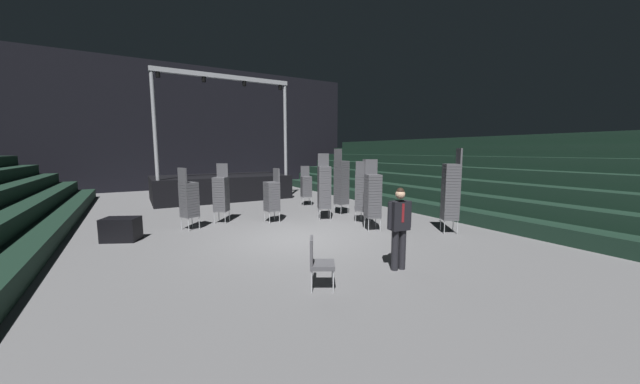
% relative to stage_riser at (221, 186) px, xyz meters
% --- Properties ---
extents(ground_plane, '(22.00, 30.00, 0.10)m').
position_rel_stage_riser_xyz_m(ground_plane, '(0.00, -9.10, -0.73)').
color(ground_plane, slate).
extents(arena_end_wall, '(22.00, 0.30, 8.00)m').
position_rel_stage_riser_xyz_m(arena_end_wall, '(0.00, 5.90, 3.32)').
color(arena_end_wall, black).
rests_on(arena_end_wall, ground_plane).
extents(bleacher_bank_right, '(5.25, 24.00, 3.15)m').
position_rel_stage_riser_xyz_m(bleacher_bank_right, '(8.38, -8.10, 0.89)').
color(bleacher_bank_right, black).
rests_on(bleacher_bank_right, ground_plane).
extents(stage_riser, '(6.56, 3.59, 5.99)m').
position_rel_stage_riser_xyz_m(stage_riser, '(0.00, 0.00, 0.00)').
color(stage_riser, black).
rests_on(stage_riser, ground_plane).
extents(man_with_tie, '(0.57, 0.29, 1.73)m').
position_rel_stage_riser_xyz_m(man_with_tie, '(0.75, -12.32, 0.30)').
color(man_with_tie, black).
rests_on(man_with_tie, ground_plane).
extents(chair_stack_front_left, '(0.48, 0.48, 1.88)m').
position_rel_stage_riser_xyz_m(chair_stack_front_left, '(0.19, -6.68, 0.26)').
color(chair_stack_front_left, '#B2B5BA').
rests_on(chair_stack_front_left, ground_plane).
extents(chair_stack_front_right, '(0.50, 0.50, 2.56)m').
position_rel_stage_riser_xyz_m(chair_stack_front_right, '(3.10, -6.66, 0.60)').
color(chair_stack_front_right, '#B2B5BA').
rests_on(chair_stack_front_right, ground_plane).
extents(chair_stack_mid_left, '(0.58, 0.58, 2.14)m').
position_rel_stage_riser_xyz_m(chair_stack_mid_left, '(2.92, -8.31, 0.39)').
color(chair_stack_mid_left, '#B2B5BA').
rests_on(chair_stack_mid_left, ground_plane).
extents(chair_stack_mid_right, '(0.61, 0.61, 2.05)m').
position_rel_stage_riser_xyz_m(chair_stack_mid_right, '(-1.36, -5.86, 0.35)').
color(chair_stack_mid_right, '#B2B5BA').
rests_on(chair_stack_mid_right, ground_plane).
extents(chair_stack_mid_centre, '(0.61, 0.61, 2.56)m').
position_rel_stage_riser_xyz_m(chair_stack_mid_centre, '(4.31, -10.77, 0.60)').
color(chair_stack_mid_centre, '#B2B5BA').
rests_on(chair_stack_mid_centre, ground_plane).
extents(chair_stack_rear_left, '(0.53, 0.53, 1.79)m').
position_rel_stage_riser_xyz_m(chair_stack_rear_left, '(2.87, -4.11, 0.22)').
color(chair_stack_rear_left, '#B2B5BA').
rests_on(chair_stack_rear_left, ground_plane).
extents(chair_stack_rear_right, '(0.57, 0.57, 2.39)m').
position_rel_stage_riser_xyz_m(chair_stack_rear_right, '(2.02, -7.16, 0.51)').
color(chair_stack_rear_right, '#B2B5BA').
rests_on(chair_stack_rear_right, ground_plane).
extents(chair_stack_rear_centre, '(0.59, 0.59, 1.96)m').
position_rel_stage_riser_xyz_m(chair_stack_rear_centre, '(-2.48, -6.36, 0.30)').
color(chair_stack_rear_centre, '#B2B5BA').
rests_on(chair_stack_rear_centre, ground_plane).
extents(chair_stack_aisle_left, '(0.48, 0.48, 2.14)m').
position_rel_stage_riser_xyz_m(chair_stack_aisle_left, '(4.32, -6.44, 0.39)').
color(chair_stack_aisle_left, '#B2B5BA').
rests_on(chair_stack_aisle_left, ground_plane).
extents(chair_stack_aisle_right, '(0.56, 0.56, 2.22)m').
position_rel_stage_riser_xyz_m(chair_stack_aisle_right, '(2.48, -9.34, 0.43)').
color(chair_stack_aisle_right, '#B2B5BA').
rests_on(chair_stack_aisle_right, ground_plane).
extents(equipment_road_case, '(1.07, 0.93, 0.65)m').
position_rel_stage_riser_xyz_m(equipment_road_case, '(-4.34, -6.82, -0.36)').
color(equipment_road_case, black).
rests_on(equipment_road_case, ground_plane).
extents(loose_chair_near_man, '(0.60, 0.60, 0.95)m').
position_rel_stage_riser_xyz_m(loose_chair_near_man, '(-1.17, -12.31, -0.15)').
color(loose_chair_near_man, '#B2B5BA').
rests_on(loose_chair_near_man, ground_plane).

